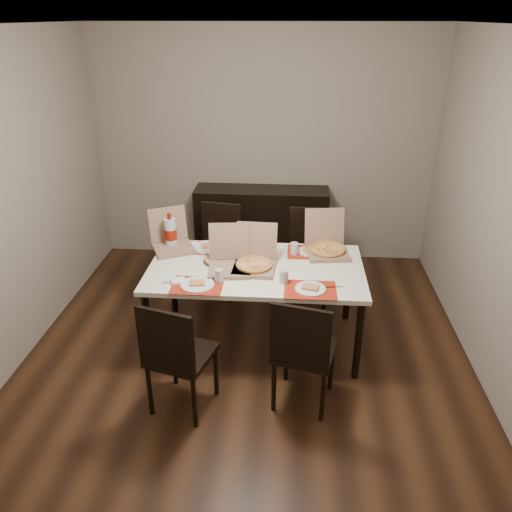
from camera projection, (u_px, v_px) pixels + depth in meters
name	position (u px, v px, depth m)	size (l,w,h in m)	color
ground	(248.00, 352.00, 4.37)	(3.80, 4.00, 0.02)	#3B2112
room_walls	(251.00, 143.00, 4.00)	(3.84, 4.02, 2.62)	gray
sideboard	(261.00, 226.00, 5.77)	(1.50, 0.40, 0.90)	black
dining_table	(256.00, 274.00, 4.22)	(1.80, 1.00, 0.75)	white
chair_near_left	(176.00, 354.00, 3.50)	(0.52, 0.52, 0.93)	black
chair_near_right	(303.00, 349.00, 3.55)	(0.50, 0.50, 0.93)	black
chair_far_left	(219.00, 245.00, 5.15)	(0.48, 0.48, 0.93)	black
chair_far_right	(309.00, 251.00, 5.03)	(0.44, 0.44, 0.93)	black
setting_near_left	(201.00, 282.00, 3.90)	(0.49, 0.30, 0.11)	#B61F0C
setting_near_right	(303.00, 285.00, 3.85)	(0.50, 0.30, 0.11)	#B61F0C
setting_far_left	(212.00, 247.00, 4.50)	(0.48, 0.30, 0.11)	#B61F0C
setting_far_right	(305.00, 251.00, 4.42)	(0.45, 0.30, 0.11)	#B61F0C
napkin_loose	(261.00, 265.00, 4.20)	(0.12, 0.11, 0.02)	white
pizza_box_center	(255.00, 262.00, 4.15)	(0.36, 0.40, 0.34)	#89684F
pizza_box_right	(326.00, 247.00, 4.41)	(0.40, 0.44, 0.36)	#89684F
pizza_box_left	(172.00, 242.00, 4.50)	(0.47, 0.49, 0.34)	#89684F
pizza_box_extra	(229.00, 262.00, 4.14)	(0.38, 0.41, 0.34)	#89684F
faina_plate	(217.00, 260.00, 4.27)	(0.24, 0.24, 0.03)	black
dip_bowl	(261.00, 254.00, 4.37)	(0.11, 0.11, 0.03)	white
soda_bottle	(171.00, 233.00, 4.48)	(0.11, 0.11, 0.33)	silver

